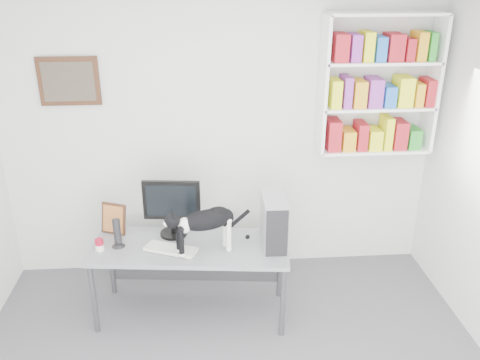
% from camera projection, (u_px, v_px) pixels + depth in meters
% --- Properties ---
extents(room, '(4.01, 4.01, 2.70)m').
position_uv_depth(room, '(235.00, 248.00, 2.87)').
color(room, '#505055').
rests_on(room, ground).
extents(bookshelf, '(1.03, 0.28, 1.24)m').
position_uv_depth(bookshelf, '(379.00, 85.00, 4.47)').
color(bookshelf, white).
rests_on(bookshelf, room).
extents(wall_art, '(0.52, 0.04, 0.42)m').
position_uv_depth(wall_art, '(69.00, 81.00, 4.37)').
color(wall_art, '#4C2B18').
rests_on(wall_art, room).
extents(desk, '(1.69, 0.80, 0.68)m').
position_uv_depth(desk, '(192.00, 280.00, 4.35)').
color(desk, gray).
rests_on(desk, room).
extents(monitor, '(0.51, 0.28, 0.51)m').
position_uv_depth(monitor, '(172.00, 208.00, 4.29)').
color(monitor, black).
rests_on(monitor, desk).
extents(keyboard, '(0.45, 0.31, 0.03)m').
position_uv_depth(keyboard, '(171.00, 249.00, 4.13)').
color(keyboard, beige).
rests_on(keyboard, desk).
extents(pc_tower, '(0.19, 0.42, 0.41)m').
position_uv_depth(pc_tower, '(274.00, 221.00, 4.17)').
color(pc_tower, silver).
rests_on(pc_tower, desk).
extents(speaker, '(0.14, 0.14, 0.26)m').
position_uv_depth(speaker, '(117.00, 233.00, 4.15)').
color(speaker, black).
rests_on(speaker, desk).
extents(leaning_print, '(0.24, 0.17, 0.28)m').
position_uv_depth(leaning_print, '(114.00, 218.00, 4.37)').
color(leaning_print, '#4C2B18').
rests_on(leaning_print, desk).
extents(soup_can, '(0.09, 0.09, 0.10)m').
position_uv_depth(soup_can, '(99.00, 245.00, 4.13)').
color(soup_can, maroon).
rests_on(soup_can, desk).
extents(cat, '(0.66, 0.36, 0.40)m').
position_uv_depth(cat, '(206.00, 231.00, 4.04)').
color(cat, black).
rests_on(cat, desk).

